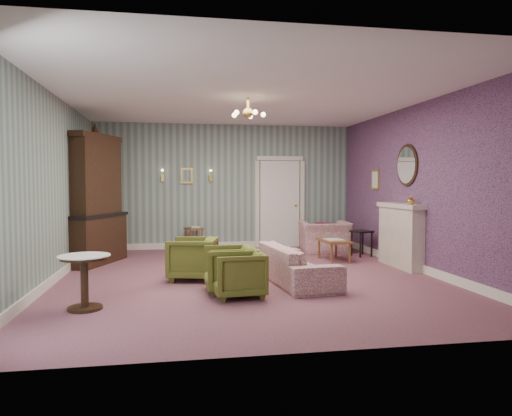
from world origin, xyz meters
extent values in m
plane|color=#7E4958|center=(0.00, 0.00, 0.00)|extent=(7.00, 7.00, 0.00)
plane|color=white|center=(0.00, 0.00, 2.90)|extent=(7.00, 7.00, 0.00)
plane|color=slate|center=(0.00, 3.50, 1.45)|extent=(6.00, 0.00, 6.00)
plane|color=slate|center=(0.00, -3.50, 1.45)|extent=(6.00, 0.00, 6.00)
plane|color=slate|center=(-3.00, 0.00, 1.45)|extent=(0.00, 7.00, 7.00)
plane|color=slate|center=(3.00, 0.00, 1.45)|extent=(0.00, 7.00, 7.00)
plane|color=#A0507E|center=(2.98, 0.00, 1.45)|extent=(0.00, 7.00, 7.00)
imported|color=brown|center=(-0.34, -1.34, 0.34)|extent=(0.66, 0.70, 0.68)
imported|color=brown|center=(-0.41, -1.03, 0.36)|extent=(0.65, 0.70, 0.71)
imported|color=brown|center=(-0.90, -0.08, 0.37)|extent=(0.82, 0.85, 0.74)
imported|color=#8E3955|center=(0.65, -0.56, 0.38)|extent=(0.76, 2.00, 0.76)
imported|color=#8E3955|center=(2.08, 2.39, 0.46)|extent=(1.10, 0.77, 0.91)
imported|color=gold|center=(2.84, 0.00, 1.23)|extent=(0.15, 0.15, 0.15)
cube|color=#5B162B|center=(2.03, 2.24, 0.48)|extent=(0.41, 0.28, 0.39)
camera|label=1|loc=(-1.15, -7.49, 1.52)|focal=32.89mm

